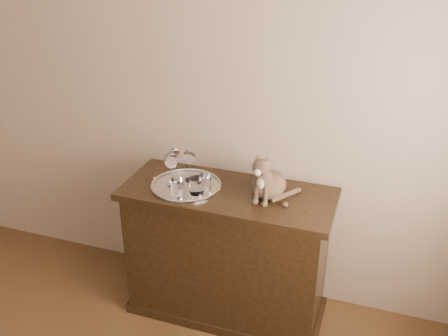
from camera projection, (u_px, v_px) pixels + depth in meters
The scene contains 10 objects.
wall_back at pixel (150, 79), 3.01m from camera, with size 4.00×0.10×2.70m, color tan.
sideboard at pixel (227, 253), 2.98m from camera, with size 1.20×0.50×0.85m, color black, non-canonical shape.
tray at pixel (186, 186), 2.83m from camera, with size 0.40×0.40×0.01m, color silver.
wine_glass_a at pixel (175, 164), 2.85m from camera, with size 0.08×0.08×0.20m, color silver, non-canonical shape.
wine_glass_b at pixel (190, 165), 2.85m from camera, with size 0.07×0.07×0.19m, color white, non-canonical shape.
wine_glass_c at pixel (171, 169), 2.80m from camera, with size 0.08×0.08×0.20m, color silver, non-canonical shape.
tumbler_a at pixel (196, 186), 2.73m from camera, with size 0.08×0.08×0.09m, color white.
tumbler_b at pixel (178, 186), 2.73m from camera, with size 0.08×0.08×0.08m, color silver.
tumbler_c at pixel (205, 182), 2.78m from camera, with size 0.07×0.07×0.08m, color white.
cat at pixel (269, 173), 2.68m from camera, with size 0.29×0.27×0.29m, color #4A392C, non-canonical shape.
Camera 1 is at (1.38, -0.38, 2.19)m, focal length 40.00 mm.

